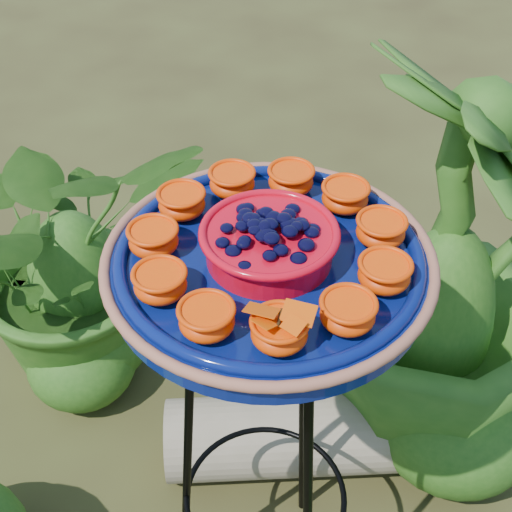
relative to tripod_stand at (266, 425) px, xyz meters
The scene contains 5 objects.
tripod_stand is the anchor object (origin of this frame).
feeder_dish 0.43m from the tripod_stand, 80.21° to the right, with size 0.66×0.66×0.12m.
driftwood_log 0.58m from the tripod_stand, 82.61° to the left, with size 0.22×0.22×0.67m, color gray.
shrub_back_left 0.91m from the tripod_stand, 133.49° to the left, with size 0.76×0.66×0.84m, color #255416.
shrub_back_right 0.65m from the tripod_stand, 52.03° to the left, with size 0.63×0.63×1.13m, color #255416.
Camera 1 is at (0.21, -0.90, 1.74)m, focal length 50.00 mm.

